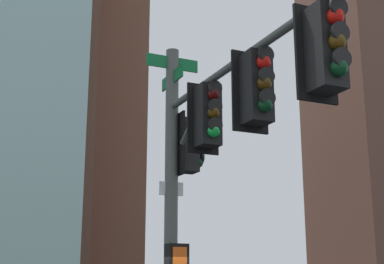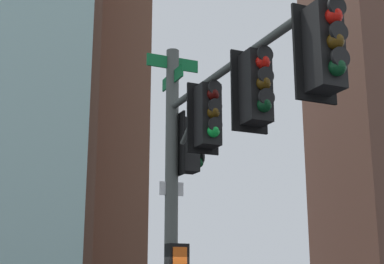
% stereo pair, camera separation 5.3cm
% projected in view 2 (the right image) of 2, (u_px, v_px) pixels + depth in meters
% --- Properties ---
extents(signal_pole_assembly, '(1.73, 5.82, 6.33)m').
position_uv_depth(signal_pole_assembly, '(211.00, 145.00, 8.99)').
color(signal_pole_assembly, '#4C514C').
rests_on(signal_pole_assembly, ground_plane).
extents(building_brick_midblock, '(17.28, 19.64, 32.99)m').
position_uv_depth(building_brick_midblock, '(58.00, 140.00, 61.38)').
color(building_brick_midblock, brown).
rests_on(building_brick_midblock, ground_plane).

